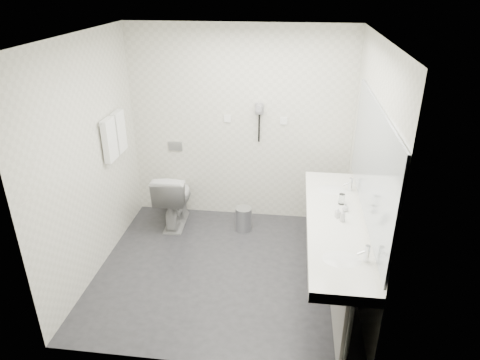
# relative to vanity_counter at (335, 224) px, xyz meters

# --- Properties ---
(floor) EXTENTS (2.80, 2.80, 0.00)m
(floor) POSITION_rel_vanity_counter_xyz_m (-1.12, 0.20, -0.80)
(floor) COLOR #28282D
(floor) RESTS_ON ground
(ceiling) EXTENTS (2.80, 2.80, 0.00)m
(ceiling) POSITION_rel_vanity_counter_xyz_m (-1.12, 0.20, 1.70)
(ceiling) COLOR white
(ceiling) RESTS_ON wall_back
(wall_back) EXTENTS (2.80, 0.00, 2.80)m
(wall_back) POSITION_rel_vanity_counter_xyz_m (-1.12, 1.50, 0.45)
(wall_back) COLOR silver
(wall_back) RESTS_ON floor
(wall_front) EXTENTS (2.80, 0.00, 2.80)m
(wall_front) POSITION_rel_vanity_counter_xyz_m (-1.12, -1.10, 0.45)
(wall_front) COLOR silver
(wall_front) RESTS_ON floor
(wall_left) EXTENTS (0.00, 2.60, 2.60)m
(wall_left) POSITION_rel_vanity_counter_xyz_m (-2.52, 0.20, 0.45)
(wall_left) COLOR silver
(wall_left) RESTS_ON floor
(wall_right) EXTENTS (0.00, 2.60, 2.60)m
(wall_right) POSITION_rel_vanity_counter_xyz_m (0.27, 0.20, 0.45)
(wall_right) COLOR silver
(wall_right) RESTS_ON floor
(vanity_counter) EXTENTS (0.55, 2.20, 0.10)m
(vanity_counter) POSITION_rel_vanity_counter_xyz_m (0.00, 0.00, 0.00)
(vanity_counter) COLOR white
(vanity_counter) RESTS_ON floor
(vanity_panel) EXTENTS (0.03, 2.15, 0.75)m
(vanity_panel) POSITION_rel_vanity_counter_xyz_m (0.02, 0.00, -0.42)
(vanity_panel) COLOR gray
(vanity_panel) RESTS_ON floor
(vanity_post_near) EXTENTS (0.06, 0.06, 0.75)m
(vanity_post_near) POSITION_rel_vanity_counter_xyz_m (0.05, -1.04, -0.42)
(vanity_post_near) COLOR silver
(vanity_post_near) RESTS_ON floor
(vanity_post_far) EXTENTS (0.06, 0.06, 0.75)m
(vanity_post_far) POSITION_rel_vanity_counter_xyz_m (0.05, 1.04, -0.42)
(vanity_post_far) COLOR silver
(vanity_post_far) RESTS_ON floor
(mirror) EXTENTS (0.02, 2.20, 1.05)m
(mirror) POSITION_rel_vanity_counter_xyz_m (0.26, 0.00, 0.65)
(mirror) COLOR #B2BCC6
(mirror) RESTS_ON wall_right
(basin_near) EXTENTS (0.40, 0.31, 0.05)m
(basin_near) POSITION_rel_vanity_counter_xyz_m (0.00, -0.65, 0.04)
(basin_near) COLOR white
(basin_near) RESTS_ON vanity_counter
(basin_far) EXTENTS (0.40, 0.31, 0.05)m
(basin_far) POSITION_rel_vanity_counter_xyz_m (0.00, 0.65, 0.04)
(basin_far) COLOR white
(basin_far) RESTS_ON vanity_counter
(faucet_near) EXTENTS (0.04, 0.04, 0.15)m
(faucet_near) POSITION_rel_vanity_counter_xyz_m (0.19, -0.65, 0.12)
(faucet_near) COLOR silver
(faucet_near) RESTS_ON vanity_counter
(faucet_far) EXTENTS (0.04, 0.04, 0.15)m
(faucet_far) POSITION_rel_vanity_counter_xyz_m (0.19, 0.65, 0.12)
(faucet_far) COLOR silver
(faucet_far) RESTS_ON vanity_counter
(soap_bottle_a) EXTENTS (0.06, 0.06, 0.10)m
(soap_bottle_a) POSITION_rel_vanity_counter_xyz_m (0.02, 0.05, 0.10)
(soap_bottle_a) COLOR beige
(soap_bottle_a) RESTS_ON vanity_counter
(soap_bottle_b) EXTENTS (0.09, 0.09, 0.08)m
(soap_bottle_b) POSITION_rel_vanity_counter_xyz_m (0.10, 0.19, 0.09)
(soap_bottle_b) COLOR beige
(soap_bottle_b) RESTS_ON vanity_counter
(soap_bottle_c) EXTENTS (0.06, 0.06, 0.13)m
(soap_bottle_c) POSITION_rel_vanity_counter_xyz_m (0.06, -0.02, 0.12)
(soap_bottle_c) COLOR beige
(soap_bottle_c) RESTS_ON vanity_counter
(glass_left) EXTENTS (0.08, 0.08, 0.11)m
(glass_left) POSITION_rel_vanity_counter_xyz_m (0.08, 0.33, 0.11)
(glass_left) COLOR silver
(glass_left) RESTS_ON vanity_counter
(toilet) EXTENTS (0.45, 0.76, 0.75)m
(toilet) POSITION_rel_vanity_counter_xyz_m (-1.93, 1.13, -0.43)
(toilet) COLOR white
(toilet) RESTS_ON floor
(flush_plate) EXTENTS (0.18, 0.02, 0.12)m
(flush_plate) POSITION_rel_vanity_counter_xyz_m (-1.98, 1.49, 0.15)
(flush_plate) COLOR #B2B5BA
(flush_plate) RESTS_ON wall_back
(pedal_bin) EXTENTS (0.27, 0.27, 0.29)m
(pedal_bin) POSITION_rel_vanity_counter_xyz_m (-1.02, 1.08, -0.65)
(pedal_bin) COLOR #B2B5BA
(pedal_bin) RESTS_ON floor
(bin_lid) EXTENTS (0.21, 0.21, 0.02)m
(bin_lid) POSITION_rel_vanity_counter_xyz_m (-1.02, 1.08, -0.50)
(bin_lid) COLOR #B2B5BA
(bin_lid) RESTS_ON pedal_bin
(towel_rail) EXTENTS (0.02, 0.62, 0.02)m
(towel_rail) POSITION_rel_vanity_counter_xyz_m (-2.47, 0.75, 0.75)
(towel_rail) COLOR silver
(towel_rail) RESTS_ON wall_left
(towel_near) EXTENTS (0.07, 0.24, 0.48)m
(towel_near) POSITION_rel_vanity_counter_xyz_m (-2.46, 0.61, 0.53)
(towel_near) COLOR white
(towel_near) RESTS_ON towel_rail
(towel_far) EXTENTS (0.07, 0.24, 0.48)m
(towel_far) POSITION_rel_vanity_counter_xyz_m (-2.46, 0.89, 0.53)
(towel_far) COLOR white
(towel_far) RESTS_ON towel_rail
(dryer_cradle) EXTENTS (0.10, 0.04, 0.14)m
(dryer_cradle) POSITION_rel_vanity_counter_xyz_m (-0.88, 1.47, 0.70)
(dryer_cradle) COLOR gray
(dryer_cradle) RESTS_ON wall_back
(dryer_barrel) EXTENTS (0.08, 0.14, 0.08)m
(dryer_barrel) POSITION_rel_vanity_counter_xyz_m (-0.88, 1.40, 0.73)
(dryer_barrel) COLOR gray
(dryer_barrel) RESTS_ON dryer_cradle
(dryer_cord) EXTENTS (0.02, 0.02, 0.35)m
(dryer_cord) POSITION_rel_vanity_counter_xyz_m (-0.88, 1.46, 0.45)
(dryer_cord) COLOR black
(dryer_cord) RESTS_ON dryer_cradle
(switch_plate_a) EXTENTS (0.09, 0.02, 0.09)m
(switch_plate_a) POSITION_rel_vanity_counter_xyz_m (-1.27, 1.49, 0.55)
(switch_plate_a) COLOR white
(switch_plate_a) RESTS_ON wall_back
(switch_plate_b) EXTENTS (0.09, 0.02, 0.09)m
(switch_plate_b) POSITION_rel_vanity_counter_xyz_m (-0.57, 1.49, 0.55)
(switch_plate_b) COLOR white
(switch_plate_b) RESTS_ON wall_back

